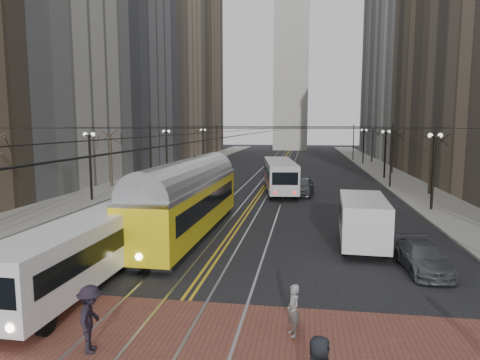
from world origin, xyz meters
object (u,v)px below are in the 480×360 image
(pedestrian_d, at_px, (90,319))
(streetcar, at_px, (188,206))
(rear_bus, at_px, (280,176))
(pedestrian_b, at_px, (293,310))
(transit_bus, at_px, (86,252))
(sedan_parked, at_px, (423,257))
(sedan_grey, at_px, (302,186))
(cargo_van, at_px, (363,223))
(clock_tower, at_px, (292,13))

(pedestrian_d, bearing_deg, streetcar, -10.57)
(rear_bus, bearing_deg, pedestrian_b, -93.44)
(transit_bus, xyz_separation_m, sedan_parked, (13.92, 3.80, -0.72))
(sedan_grey, xyz_separation_m, sedan_parked, (5.50, -20.34, -0.21))
(cargo_van, bearing_deg, pedestrian_b, -104.97)
(pedestrian_d, bearing_deg, pedestrian_b, -86.21)
(cargo_van, relative_size, sedan_grey, 1.22)
(sedan_parked, bearing_deg, streetcar, 156.30)
(clock_tower, relative_size, pedestrian_b, 41.25)
(streetcar, distance_m, sedan_grey, 17.06)
(rear_bus, distance_m, pedestrian_b, 28.80)
(streetcar, bearing_deg, cargo_van, -5.53)
(clock_tower, distance_m, pedestrian_d, 112.44)
(transit_bus, distance_m, sedan_parked, 14.45)
(transit_bus, distance_m, pedestrian_b, 8.96)
(rear_bus, relative_size, sedan_parked, 2.74)
(sedan_parked, bearing_deg, clock_tower, 92.74)
(streetcar, relative_size, rear_bus, 1.25)
(streetcar, height_order, pedestrian_b, streetcar)
(streetcar, height_order, cargo_van, streetcar)
(rear_bus, distance_m, pedestrian_d, 30.75)
(pedestrian_d, bearing_deg, rear_bus, -20.69)
(streetcar, xyz_separation_m, cargo_van, (9.83, -1.12, -0.40))
(rear_bus, distance_m, sedan_parked, 23.23)
(transit_bus, bearing_deg, sedan_parked, 16.12)
(transit_bus, xyz_separation_m, pedestrian_b, (8.42, -3.02, -0.52))
(sedan_parked, distance_m, pedestrian_b, 8.76)
(clock_tower, relative_size, sedan_grey, 13.54)
(clock_tower, height_order, transit_bus, clock_tower)
(sedan_parked, height_order, pedestrian_b, pedestrian_b)
(sedan_parked, bearing_deg, pedestrian_b, -131.69)
(transit_bus, relative_size, sedan_parked, 2.51)
(sedan_grey, bearing_deg, streetcar, -107.81)
(transit_bus, relative_size, rear_bus, 0.92)
(pedestrian_d, bearing_deg, sedan_parked, -66.42)
(pedestrian_d, bearing_deg, cargo_van, -50.76)
(clock_tower, relative_size, rear_bus, 5.65)
(streetcar, height_order, sedan_parked, streetcar)
(pedestrian_b, bearing_deg, sedan_parked, 119.08)
(pedestrian_b, distance_m, pedestrian_d, 5.94)
(cargo_van, bearing_deg, sedan_parked, -54.92)
(transit_bus, height_order, cargo_van, transit_bus)
(sedan_parked, xyz_separation_m, pedestrian_d, (-11.15, -8.66, 0.36))
(cargo_van, distance_m, sedan_grey, 17.20)
(clock_tower, bearing_deg, sedan_parked, -84.47)
(transit_bus, height_order, rear_bus, rear_bus)
(sedan_grey, xyz_separation_m, pedestrian_d, (-5.65, -28.99, 0.15))
(pedestrian_d, bearing_deg, clock_tower, -15.13)
(rear_bus, height_order, pedestrian_b, rear_bus)
(streetcar, relative_size, cargo_van, 2.45)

